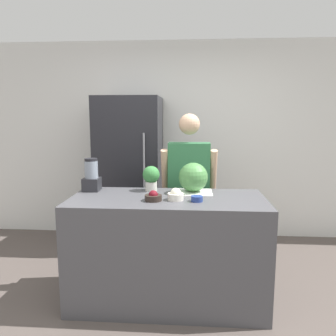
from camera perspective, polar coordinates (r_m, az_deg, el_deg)
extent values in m
plane|color=#564C47|center=(2.86, -0.66, -25.63)|extent=(14.00, 14.00, 0.00)
cube|color=white|center=(4.44, 1.54, 4.78)|extent=(8.00, 0.06, 2.60)
cube|color=#4C4C51|center=(2.96, -0.05, -13.98)|extent=(1.67, 0.75, 0.94)
cube|color=#232328|center=(4.15, -6.61, -0.72)|extent=(0.77, 0.71, 1.86)
cylinder|color=gray|center=(3.73, -4.19, 1.11)|extent=(0.02, 0.02, 0.65)
cube|color=gray|center=(3.59, 3.56, -11.05)|extent=(0.32, 0.18, 0.79)
cube|color=#337247|center=(3.41, 3.67, -0.30)|extent=(0.43, 0.22, 0.56)
sphere|color=#DBAD89|center=(3.37, 3.75, 7.63)|extent=(0.21, 0.21, 0.21)
cylinder|color=#DBAD89|center=(3.39, -0.57, -0.52)|extent=(0.07, 0.23, 0.47)
cylinder|color=#DBAD89|center=(3.38, 7.89, -0.61)|extent=(0.07, 0.23, 0.47)
cube|color=white|center=(2.97, 4.52, -4.29)|extent=(0.33, 0.29, 0.01)
sphere|color=#4C8C47|center=(2.95, 4.41, -1.61)|extent=(0.26, 0.26, 0.26)
cylinder|color=#2D231E|center=(2.71, -2.58, -5.21)|extent=(0.14, 0.14, 0.05)
sphere|color=maroon|center=(2.70, -2.59, -4.71)|extent=(0.08, 0.08, 0.08)
cylinder|color=white|center=(2.72, 1.34, -5.01)|extent=(0.13, 0.13, 0.06)
sphere|color=white|center=(2.72, 1.34, -4.43)|extent=(0.09, 0.09, 0.09)
cylinder|color=navy|center=(2.69, 5.05, -5.35)|extent=(0.10, 0.10, 0.05)
cube|color=#28282D|center=(3.14, -13.13, -2.78)|extent=(0.15, 0.15, 0.12)
cylinder|color=gray|center=(3.11, -13.23, -0.26)|extent=(0.12, 0.12, 0.16)
cylinder|color=black|center=(3.10, -13.29, 1.42)|extent=(0.12, 0.12, 0.02)
cylinder|color=beige|center=(3.07, -2.94, -3.16)|extent=(0.11, 0.11, 0.08)
sphere|color=#387F3D|center=(3.05, -2.95, -1.14)|extent=(0.16, 0.16, 0.16)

